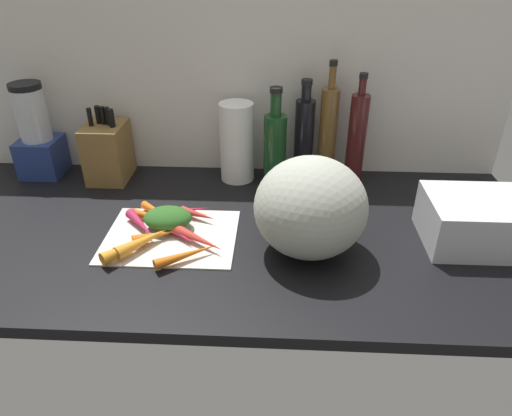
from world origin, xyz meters
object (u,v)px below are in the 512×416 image
object	(u,v)px
knife_block	(108,151)
bottle_2	(328,133)
carrot_3	(161,214)
paper_towel_roll	(237,142)
carrot_6	(198,215)
carrot_5	(184,211)
carrot_7	(187,255)
bottle_0	(275,147)
carrot_1	(131,247)
dish_rack	(482,221)
carrot_10	(145,240)
carrot_8	(141,224)
winter_squash	(310,208)
carrot_0	(155,236)
bottle_1	(304,138)
carrot_2	(159,219)
blender_appliance	(37,137)
carrot_4	(198,239)
carrot_9	(180,234)
cutting_board	(171,236)
bottle_3	(357,138)

from	to	relation	value
knife_block	bottle_2	size ratio (longest dim) A/B	0.63
carrot_3	paper_towel_roll	size ratio (longest dim) A/B	0.60
carrot_3	carrot_6	world-z (taller)	carrot_6
carrot_5	carrot_7	xyz separation A→B (cm)	(4.55, -20.91, 0.16)
bottle_0	carrot_6	bearing A→B (deg)	-130.39
carrot_6	carrot_1	bearing A→B (deg)	-130.02
dish_rack	carrot_10	bearing A→B (deg)	-174.86
carrot_8	carrot_7	bearing A→B (deg)	-41.07
winter_squash	bottle_0	size ratio (longest dim) A/B	0.88
bottle_0	carrot_0	bearing A→B (deg)	-130.29
carrot_6	bottle_1	distance (cm)	42.85
carrot_2	bottle_0	world-z (taller)	bottle_0
blender_appliance	carrot_10	bearing A→B (deg)	-42.90
carrot_4	winter_squash	world-z (taller)	winter_squash
carrot_3	winter_squash	size ratio (longest dim) A/B	0.55
bottle_1	carrot_0	bearing A→B (deg)	-134.18
blender_appliance	bottle_1	size ratio (longest dim) A/B	0.94
carrot_3	paper_towel_roll	xyz separation A→B (cm)	(19.02, 26.91, 10.50)
carrot_7	carrot_8	bearing A→B (deg)	138.93
carrot_5	carrot_9	bearing A→B (deg)	-84.45
carrot_2	carrot_8	bearing A→B (deg)	-141.06
carrot_3	carrot_4	world-z (taller)	carrot_4
bottle_0	cutting_board	bearing A→B (deg)	-129.27
carrot_4	bottle_3	bearing A→B (deg)	41.89
bottle_0	bottle_3	world-z (taller)	bottle_3
carrot_9	carrot_6	bearing A→B (deg)	72.65
bottle_2	carrot_4	bearing A→B (deg)	-130.59
carrot_7	knife_block	world-z (taller)	knife_block
carrot_4	carrot_10	distance (cm)	13.23
carrot_8	carrot_10	size ratio (longest dim) A/B	0.87
carrot_8	winter_squash	world-z (taller)	winter_squash
carrot_0	carrot_8	size ratio (longest dim) A/B	0.81
carrot_1	carrot_5	xyz separation A→B (cm)	(9.64, 18.72, -0.49)
winter_squash	bottle_1	bearing A→B (deg)	90.12
paper_towel_roll	carrot_9	bearing A→B (deg)	-107.49
bottle_2	bottle_3	bearing A→B (deg)	-10.28
winter_squash	blender_appliance	size ratio (longest dim) A/B	0.90
carrot_8	carrot_5	bearing A→B (deg)	39.30
paper_towel_roll	carrot_2	bearing A→B (deg)	-122.16
carrot_4	carrot_7	bearing A→B (deg)	-104.13
carrot_3	knife_block	size ratio (longest dim) A/B	0.64
cutting_board	carrot_4	world-z (taller)	carrot_4
carrot_6	carrot_7	size ratio (longest dim) A/B	0.65
cutting_board	carrot_6	world-z (taller)	carrot_6
carrot_5	bottle_0	distance (cm)	34.67
carrot_7	carrot_6	bearing A→B (deg)	90.96
carrot_0	bottle_0	distance (cm)	47.18
carrot_9	bottle_2	size ratio (longest dim) A/B	0.27
bottle_2	winter_squash	bearing A→B (deg)	-99.99
carrot_8	paper_towel_roll	world-z (taller)	paper_towel_roll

